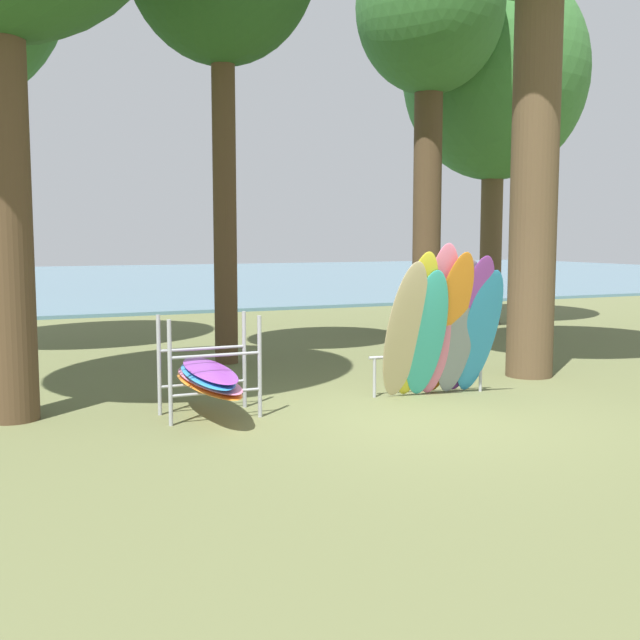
% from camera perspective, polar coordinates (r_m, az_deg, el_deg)
% --- Properties ---
extents(ground_plane, '(80.00, 80.00, 0.00)m').
position_cam_1_polar(ground_plane, '(9.72, 7.46, -7.03)').
color(ground_plane, '#60663D').
extents(lake_water, '(80.00, 36.00, 0.10)m').
position_cam_1_polar(lake_water, '(40.14, -16.55, 2.80)').
color(lake_water, slate).
rests_on(lake_water, ground).
extents(tree_mid_behind, '(3.20, 3.20, 8.95)m').
position_cam_1_polar(tree_mid_behind, '(18.15, 8.01, 20.96)').
color(tree_mid_behind, '#4C3823').
rests_on(tree_mid_behind, ground).
extents(tree_far_right_back, '(4.50, 4.50, 8.76)m').
position_cam_1_polar(tree_far_right_back, '(20.48, 12.63, 17.02)').
color(tree_far_right_back, brown).
rests_on(tree_far_right_back, ground).
extents(leaning_board_pile, '(1.76, 1.12, 2.13)m').
position_cam_1_polar(leaning_board_pile, '(10.65, 8.93, -0.61)').
color(leaning_board_pile, '#C6B289').
rests_on(leaning_board_pile, ground).
extents(board_storage_rack, '(1.15, 2.12, 1.25)m').
position_cam_1_polar(board_storage_rack, '(9.69, -8.17, -4.09)').
color(board_storage_rack, '#9EA0A5').
rests_on(board_storage_rack, ground).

